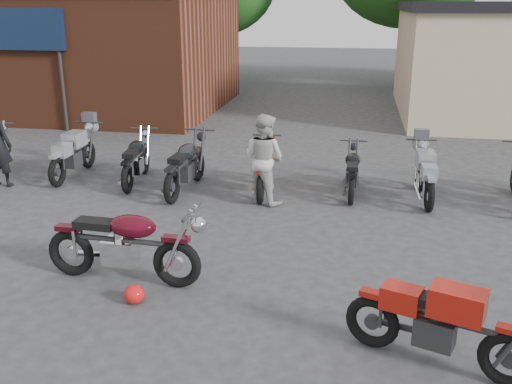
% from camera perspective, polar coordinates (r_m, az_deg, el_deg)
% --- Properties ---
extents(ground, '(90.00, 90.00, 0.00)m').
position_cam_1_polar(ground, '(7.33, -7.34, -12.46)').
color(ground, '#333335').
extents(brick_building, '(12.00, 8.00, 4.00)m').
position_cam_1_polar(brick_building, '(22.87, -19.21, 13.09)').
color(brick_building, brown).
rests_on(brick_building, ground).
extents(tree_1, '(5.92, 5.92, 7.40)m').
position_cam_1_polar(tree_1, '(28.84, -4.18, 18.32)').
color(tree_1, '#134715').
rests_on(tree_1, ground).
extents(vintage_motorcycle, '(2.24, 0.85, 1.28)m').
position_cam_1_polar(vintage_motorcycle, '(8.09, -13.01, -4.65)').
color(vintage_motorcycle, '#490916').
rests_on(vintage_motorcycle, ground).
extents(sportbike, '(2.10, 1.30, 1.15)m').
position_cam_1_polar(sportbike, '(6.46, 18.23, -12.00)').
color(sportbike, red).
rests_on(sportbike, ground).
extents(helmet, '(0.37, 0.37, 0.25)m').
position_cam_1_polar(helmet, '(7.73, -12.08, -9.95)').
color(helmet, red).
rests_on(helmet, ground).
extents(person_light, '(1.06, 0.98, 1.76)m').
position_cam_1_polar(person_light, '(11.01, 0.81, 3.34)').
color(person_light, '#BABBB6').
rests_on(person_light, ground).
extents(row_bike_1, '(0.70, 2.06, 1.19)m').
position_cam_1_polar(row_bike_1, '(13.40, -17.82, 3.95)').
color(row_bike_1, '#9598A2').
rests_on(row_bike_1, ground).
extents(row_bike_2, '(0.89, 2.04, 1.15)m').
position_cam_1_polar(row_bike_2, '(12.59, -11.92, 3.44)').
color(row_bike_2, black).
rests_on(row_bike_2, ground).
extents(row_bike_3, '(0.82, 2.18, 1.24)m').
position_cam_1_polar(row_bike_3, '(11.83, -7.04, 2.99)').
color(row_bike_3, black).
rests_on(row_bike_3, ground).
extents(row_bike_4, '(0.80, 1.99, 1.13)m').
position_cam_1_polar(row_bike_4, '(11.72, 0.76, 2.70)').
color(row_bike_4, red).
rests_on(row_bike_4, ground).
extents(row_bike_5, '(0.61, 1.81, 1.05)m').
position_cam_1_polar(row_bike_5, '(11.75, 9.60, 2.26)').
color(row_bike_5, black).
rests_on(row_bike_5, ground).
extents(row_bike_6, '(0.71, 1.99, 1.14)m').
position_cam_1_polar(row_bike_6, '(11.74, 16.55, 1.96)').
color(row_bike_6, '#92979F').
rests_on(row_bike_6, ground).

